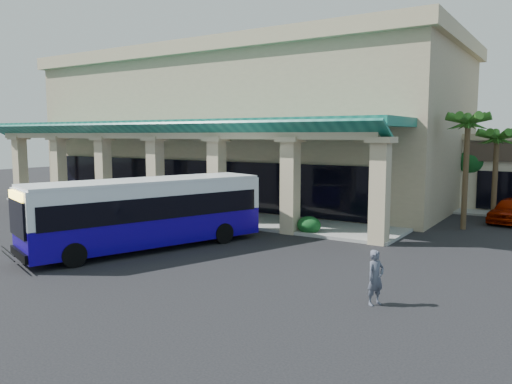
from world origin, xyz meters
The scene contains 10 objects.
ground centered at (0.00, 0.00, 0.00)m, with size 110.00×110.00×0.00m, color black.
main_building centered at (-8.00, 16.00, 5.67)m, with size 30.80×14.80×11.35m, color tan, non-canonical shape.
arcade centered at (-8.00, 6.80, 2.85)m, with size 30.00×6.20×5.70m, color #0F5D50, non-canonical shape.
palm_0 centered at (8.50, 11.00, 3.30)m, with size 2.40×2.40×6.60m, color #225516, non-canonical shape.
palm_1 centered at (9.50, 14.00, 2.90)m, with size 2.40×2.40×5.80m, color #225516, non-canonical shape.
palm_2 centered at (-22.50, 6.50, 3.10)m, with size 2.40×2.40×6.20m, color #225516, non-canonical shape.
broadleaf_tree centered at (7.50, 19.00, 2.41)m, with size 2.60×2.60×4.81m, color #0E4017, non-canonical shape.
transit_bus centered at (-1.98, -1.00, 1.49)m, with size 2.48×10.67×2.98m, color #110088, non-canonical shape.
pedestrian centered at (8.60, -2.63, 0.80)m, with size 0.58×0.38×1.59m, color #4A4F5F.
car_silver centered at (10.38, 14.43, 0.71)m, with size 1.67×4.15×1.41m, color #941600.
Camera 1 is at (13.21, -16.10, 4.84)m, focal length 35.00 mm.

